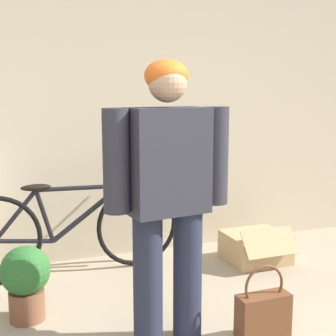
{
  "coord_description": "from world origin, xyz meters",
  "views": [
    {
      "loc": [
        -0.87,
        -1.3,
        1.42
      ],
      "look_at": [
        0.0,
        1.01,
        1.01
      ],
      "focal_mm": 50.0,
      "sensor_mm": 36.0,
      "label": 1
    }
  ],
  "objects": [
    {
      "name": "potted_plant",
      "position": [
        -0.73,
        1.56,
        0.27
      ],
      "size": [
        0.31,
        0.31,
        0.48
      ],
      "color": "brown",
      "rests_on": "ground_plane"
    },
    {
      "name": "handbag",
      "position": [
        0.52,
        0.84,
        0.15
      ],
      "size": [
        0.31,
        0.12,
        0.45
      ],
      "color": "brown",
      "rests_on": "ground_plane"
    },
    {
      "name": "wall_back",
      "position": [
        0.0,
        2.54,
        1.3
      ],
      "size": [
        8.0,
        0.07,
        2.6
      ],
      "color": "beige",
      "rests_on": "ground_plane"
    },
    {
      "name": "person",
      "position": [
        0.0,
        1.01,
        0.9
      ],
      "size": [
        0.71,
        0.28,
        1.58
      ],
      "rotation": [
        0.0,
        0.0,
        0.12
      ],
      "color": "#23283D",
      "rests_on": "ground_plane"
    },
    {
      "name": "bicycle",
      "position": [
        -0.36,
        2.19,
        0.37
      ],
      "size": [
        1.76,
        0.46,
        0.75
      ],
      "rotation": [
        0.0,
        0.0,
        0.02
      ],
      "color": "black",
      "rests_on": "ground_plane"
    },
    {
      "name": "cardboard_box",
      "position": [
        1.14,
        1.94,
        0.12
      ],
      "size": [
        0.49,
        0.5,
        0.32
      ],
      "color": "tan",
      "rests_on": "ground_plane"
    }
  ]
}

